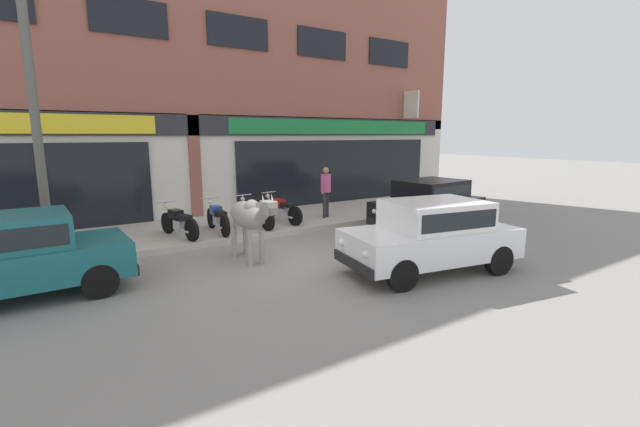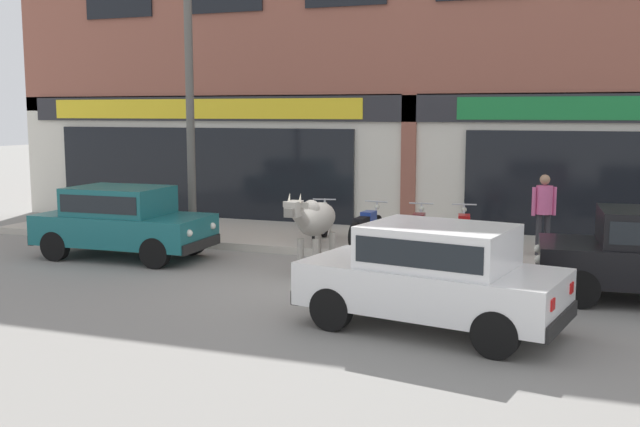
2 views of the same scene
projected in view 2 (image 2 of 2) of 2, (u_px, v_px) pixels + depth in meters
The scene contains 12 objects.
ground_plane at pixel (328, 283), 13.05m from camera, with size 90.00×90.00×0.00m, color gray.
sidewalk at pixel (389, 242), 16.69m from camera, with size 19.00×3.48×0.16m, color #B7AFA3.
shop_building at pixel (414, 35), 17.91m from camera, with size 23.00×1.40×10.01m.
cow at pixel (315, 221), 13.63m from camera, with size 0.53×2.15×1.61m.
car_1 at pixel (122, 218), 15.24m from camera, with size 3.65×1.70×1.46m.
car_2 at pixel (434, 272), 10.15m from camera, with size 3.79×2.19×1.46m.
motorcycle_0 at pixel (320, 224), 16.30m from camera, with size 0.63×1.79×0.88m.
motorcycle_1 at pixel (366, 227), 15.94m from camera, with size 0.52×1.81×0.88m.
motorcycle_2 at pixel (418, 229), 15.57m from camera, with size 0.52×1.81×0.88m.
motorcycle_3 at pixel (464, 231), 15.38m from camera, with size 0.58×1.80×0.88m.
pedestrian at pixel (544, 206), 14.68m from camera, with size 0.45×0.32×1.60m.
utility_pole at pixel (190, 93), 16.36m from camera, with size 0.18×0.18×6.43m, color #595651.
Camera 2 is at (4.36, -12.00, 2.97)m, focal length 42.00 mm.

